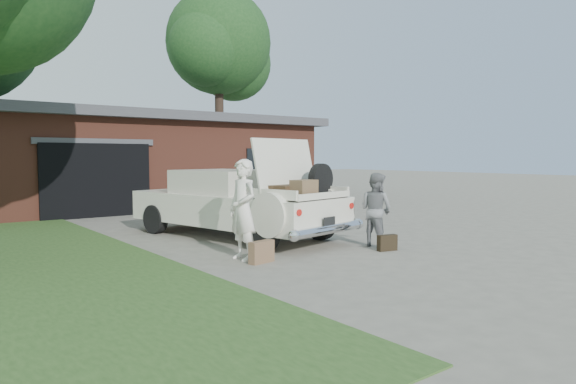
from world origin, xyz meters
TOP-DOWN VIEW (x-y plane):
  - ground at (0.00, 0.00)m, footprint 90.00×90.00m
  - house at (0.98, 11.47)m, footprint 12.80×7.80m
  - tree_right at (7.11, 15.52)m, footprint 6.09×5.29m
  - sedan at (-0.19, 2.28)m, footprint 3.06×5.59m
  - woman_left at (-1.46, -0.01)m, footprint 0.45×0.66m
  - woman_right at (1.41, -0.48)m, footprint 0.63×0.77m
  - suitcase_left at (-1.35, -0.42)m, footprint 0.51×0.25m
  - suitcase_right at (1.20, -0.97)m, footprint 0.42×0.21m

SIDE VIEW (x-z plane):
  - ground at x=0.00m, z-range 0.00..0.00m
  - suitcase_right at x=1.20m, z-range 0.00..0.31m
  - suitcase_left at x=-1.35m, z-range 0.00..0.38m
  - woman_right at x=1.41m, z-range 0.00..1.48m
  - sedan at x=-0.19m, z-range -0.31..1.87m
  - woman_left at x=-1.46m, z-range 0.00..1.77m
  - house at x=0.98m, z-range 0.02..3.32m
  - tree_right at x=7.11m, z-range 2.14..12.38m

